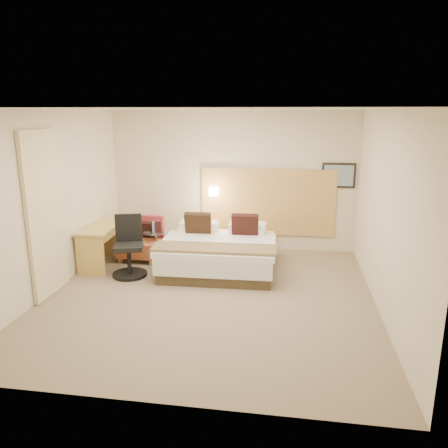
# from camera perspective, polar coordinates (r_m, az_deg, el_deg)

# --- Properties ---
(floor) EXTENTS (4.80, 5.00, 0.02)m
(floor) POSITION_cam_1_polar(r_m,az_deg,el_deg) (6.60, -1.92, -9.47)
(floor) COLOR #816F57
(floor) RESTS_ON ground
(ceiling) EXTENTS (4.80, 5.00, 0.02)m
(ceiling) POSITION_cam_1_polar(r_m,az_deg,el_deg) (6.03, -2.14, 14.88)
(ceiling) COLOR white
(ceiling) RESTS_ON floor
(wall_back) EXTENTS (4.80, 0.02, 2.70)m
(wall_back) POSITION_cam_1_polar(r_m,az_deg,el_deg) (8.61, 1.10, 5.69)
(wall_back) COLOR beige
(wall_back) RESTS_ON floor
(wall_front) EXTENTS (4.80, 0.02, 2.70)m
(wall_front) POSITION_cam_1_polar(r_m,az_deg,el_deg) (3.83, -9.07, -5.86)
(wall_front) COLOR beige
(wall_front) RESTS_ON floor
(wall_left) EXTENTS (0.02, 5.00, 2.70)m
(wall_left) POSITION_cam_1_polar(r_m,az_deg,el_deg) (7.02, -21.75, 2.64)
(wall_left) COLOR beige
(wall_left) RESTS_ON floor
(wall_right) EXTENTS (0.02, 5.00, 2.70)m
(wall_right) POSITION_cam_1_polar(r_m,az_deg,el_deg) (6.20, 20.44, 1.29)
(wall_right) COLOR beige
(wall_right) RESTS_ON floor
(headboard_panel) EXTENTS (2.60, 0.04, 1.30)m
(headboard_panel) POSITION_cam_1_polar(r_m,az_deg,el_deg) (8.57, 5.69, 2.87)
(headboard_panel) COLOR #BE8A4A
(headboard_panel) RESTS_ON wall_back
(art_frame) EXTENTS (0.62, 0.03, 0.47)m
(art_frame) POSITION_cam_1_polar(r_m,az_deg,el_deg) (8.53, 14.73, 6.15)
(art_frame) COLOR black
(art_frame) RESTS_ON wall_back
(art_canvas) EXTENTS (0.54, 0.01, 0.39)m
(art_canvas) POSITION_cam_1_polar(r_m,az_deg,el_deg) (8.51, 14.75, 6.13)
(art_canvas) COLOR gray
(art_canvas) RESTS_ON wall_back
(lamp_arm) EXTENTS (0.02, 0.12, 0.02)m
(lamp_arm) POSITION_cam_1_polar(r_m,az_deg,el_deg) (8.60, -1.31, 4.34)
(lamp_arm) COLOR silver
(lamp_arm) RESTS_ON wall_back
(lamp_shade) EXTENTS (0.15, 0.15, 0.15)m
(lamp_shade) POSITION_cam_1_polar(r_m,az_deg,el_deg) (8.55, -1.38, 4.27)
(lamp_shade) COLOR #FFEDC6
(lamp_shade) RESTS_ON wall_back
(curtain) EXTENTS (0.06, 0.90, 2.42)m
(curtain) POSITION_cam_1_polar(r_m,az_deg,el_deg) (6.81, -22.33, 1.12)
(curtain) COLOR beige
(curtain) RESTS_ON wall_left
(bottle_a) EXTENTS (0.06, 0.06, 0.19)m
(bottle_a) POSITION_cam_1_polar(r_m,az_deg,el_deg) (8.07, -9.18, -0.37)
(bottle_a) COLOR #94AEE4
(bottle_a) RESTS_ON side_table
(bottle_b) EXTENTS (0.06, 0.06, 0.19)m
(bottle_b) POSITION_cam_1_polar(r_m,az_deg,el_deg) (8.13, -8.63, -0.25)
(bottle_b) COLOR #89BDD5
(bottle_b) RESTS_ON side_table
(menu_folder) EXTENTS (0.13, 0.06, 0.21)m
(menu_folder) POSITION_cam_1_polar(r_m,az_deg,el_deg) (8.03, -8.54, -0.36)
(menu_folder) COLOR #361716
(menu_folder) RESTS_ON side_table
(bed) EXTENTS (1.98, 1.93, 0.94)m
(bed) POSITION_cam_1_polar(r_m,az_deg,el_deg) (7.61, -0.58, -3.59)
(bed) COLOR #3B301D
(bed) RESTS_ON floor
(lounge_chair) EXTENTS (0.75, 0.66, 0.78)m
(lounge_chair) POSITION_cam_1_polar(r_m,az_deg,el_deg) (8.26, -10.70, -2.34)
(lounge_chair) COLOR #A4744D
(lounge_chair) RESTS_ON floor
(side_table) EXTENTS (0.52, 0.52, 0.53)m
(side_table) POSITION_cam_1_polar(r_m,az_deg,el_deg) (8.14, -8.82, -2.62)
(side_table) COLOR silver
(side_table) RESTS_ON floor
(desk) EXTENTS (0.59, 1.18, 0.72)m
(desk) POSITION_cam_1_polar(r_m,az_deg,el_deg) (7.99, -15.59, -1.32)
(desk) COLOR tan
(desk) RESTS_ON floor
(desk_chair) EXTENTS (0.70, 0.70, 1.01)m
(desk_chair) POSITION_cam_1_polar(r_m,az_deg,el_deg) (7.43, -12.30, -3.50)
(desk_chair) COLOR black
(desk_chair) RESTS_ON floor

